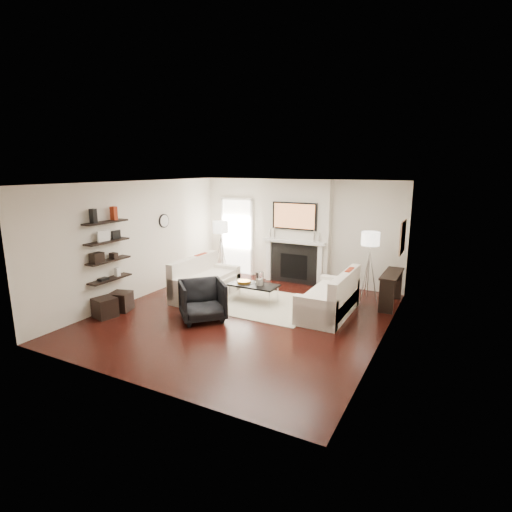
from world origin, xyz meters
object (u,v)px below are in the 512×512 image
at_px(coffee_table, 254,285).
at_px(lamp_left_shade, 221,227).
at_px(loveseat_right_base, 328,305).
at_px(ottoman_near, 121,301).
at_px(armchair, 202,299).
at_px(lamp_right_shade, 371,239).
at_px(loveseat_left_base, 206,288).

xyz_separation_m(coffee_table, lamp_left_shade, (-1.64, 1.22, 1.05)).
relative_size(loveseat_right_base, lamp_left_shade, 4.50).
xyz_separation_m(lamp_left_shade, ottoman_near, (-0.62, -3.01, -1.25)).
distance_m(armchair, lamp_right_shade, 3.91).
height_order(loveseat_left_base, lamp_right_shade, lamp_right_shade).
bearing_deg(loveseat_right_base, lamp_left_shade, 160.42).
bearing_deg(armchair, lamp_left_shade, 69.36).
bearing_deg(armchair, lamp_right_shade, -0.80).
relative_size(armchair, lamp_left_shade, 2.17).
xyz_separation_m(armchair, lamp_left_shade, (-1.23, 2.63, 1.02)).
distance_m(loveseat_left_base, lamp_right_shade, 3.93).
bearing_deg(lamp_right_shade, coffee_table, -150.97).
height_order(loveseat_left_base, armchair, armchair).
bearing_deg(lamp_left_shade, loveseat_left_base, -71.81).
xyz_separation_m(armchair, ottoman_near, (-1.85, -0.38, -0.23)).
distance_m(loveseat_left_base, armchair, 1.47).
distance_m(coffee_table, lamp_right_shade, 2.79).
xyz_separation_m(loveseat_right_base, lamp_right_shade, (0.53, 1.23, 1.24)).
bearing_deg(armchair, ottoman_near, 145.91).
xyz_separation_m(loveseat_left_base, armchair, (0.77, -1.23, 0.22)).
bearing_deg(ottoman_near, coffee_table, 38.33).
xyz_separation_m(loveseat_right_base, ottoman_near, (-3.99, -1.81, -0.01)).
distance_m(loveseat_right_base, armchair, 2.58).
bearing_deg(loveseat_left_base, armchair, -58.00).
xyz_separation_m(armchair, lamp_right_shade, (2.67, 2.66, 1.02)).
bearing_deg(coffee_table, lamp_right_shade, 29.03).
bearing_deg(loveseat_right_base, coffee_table, -179.26).
distance_m(loveseat_right_base, lamp_left_shade, 3.79).
bearing_deg(loveseat_left_base, coffee_table, 8.50).
relative_size(armchair, lamp_right_shade, 2.17).
height_order(loveseat_right_base, lamp_right_shade, lamp_right_shade).
height_order(loveseat_left_base, ottoman_near, loveseat_left_base).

